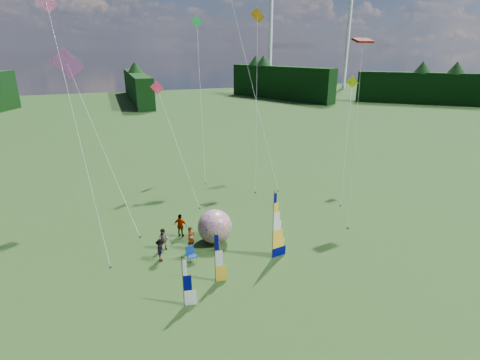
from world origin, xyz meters
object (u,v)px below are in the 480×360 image
object	(u,v)px
spectator_b	(164,239)
spectator_d	(181,226)
side_banner_left	(215,259)
spectator_a	(191,239)
side_banner_far	(183,284)
feather_banner_main	(273,227)
bol_inflatable	(215,226)
spectator_c	(161,250)
camp_chair	(192,255)
kite_whale	(249,67)

from	to	relation	value
spectator_b	spectator_d	distance (m)	2.17
side_banner_left	spectator_a	xyz separation A→B (m)	(-0.53, 4.36, -0.75)
side_banner_far	spectator_b	world-z (taller)	side_banner_far
side_banner_far	spectator_d	size ratio (longest dim) A/B	1.59
side_banner_far	spectator_a	distance (m)	6.29
spectator_a	spectator_b	distance (m)	1.97
feather_banner_main	bol_inflatable	bearing A→B (deg)	119.32
side_banner_far	spectator_d	distance (m)	8.33
spectator_a	spectator_c	size ratio (longest dim) A/B	1.08
spectator_a	spectator_d	distance (m)	2.20
spectator_b	camp_chair	distance (m)	2.77
bol_inflatable	side_banner_far	bearing A→B (deg)	-119.66
spectator_d	bol_inflatable	bearing A→B (deg)	176.61
feather_banner_main	spectator_b	size ratio (longest dim) A/B	2.94
side_banner_left	camp_chair	bearing A→B (deg)	118.14
feather_banner_main	kite_whale	world-z (taller)	kite_whale
bol_inflatable	spectator_a	size ratio (longest dim) A/B	1.44
feather_banner_main	spectator_c	xyz separation A→B (m)	(-7.28, 2.26, -1.60)
bol_inflatable	spectator_a	bearing A→B (deg)	-165.31
spectator_a	spectator_d	size ratio (longest dim) A/B	0.94
spectator_b	kite_whale	distance (m)	21.32
bol_inflatable	camp_chair	xyz separation A→B (m)	(-2.27, -2.16, -0.71)
spectator_a	spectator_b	bearing A→B (deg)	128.87
side_banner_left	side_banner_far	size ratio (longest dim) A/B	1.10
spectator_c	bol_inflatable	bearing A→B (deg)	-56.65
bol_inflatable	camp_chair	world-z (taller)	bol_inflatable
spectator_b	camp_chair	xyz separation A→B (m)	(1.51, -2.31, -0.26)
spectator_a	camp_chair	bearing A→B (deg)	-133.55
feather_banner_main	spectator_b	distance (m)	7.96
bol_inflatable	camp_chair	size ratio (longest dim) A/B	2.28
side_banner_left	bol_inflatable	distance (m)	5.07
side_banner_left	spectator_a	distance (m)	4.46
spectator_b	spectator_c	bearing A→B (deg)	-75.61
side_banner_far	camp_chair	xyz separation A→B (m)	(1.43, 4.34, -0.93)
side_banner_far	side_banner_left	bearing A→B (deg)	44.68
kite_whale	spectator_d	bearing A→B (deg)	-138.10
side_banner_left	kite_whale	xyz separation A→B (m)	(9.49, 18.90, 10.16)
spectator_a	bol_inflatable	bearing A→B (deg)	-17.05
spectator_b	spectator_c	xyz separation A→B (m)	(-0.43, -1.47, -0.00)
feather_banner_main	spectator_c	bearing A→B (deg)	151.50
bol_inflatable	spectator_d	bearing A→B (deg)	143.29
side_banner_left	side_banner_far	xyz separation A→B (m)	(-2.31, -1.64, -0.15)
side_banner_left	camp_chair	xyz separation A→B (m)	(-0.88, 2.70, -1.07)
side_banner_far	spectator_c	world-z (taller)	side_banner_far
camp_chair	spectator_a	bearing A→B (deg)	64.78
side_banner_left	spectator_b	xyz separation A→B (m)	(-2.39, 5.02, -0.81)
side_banner_far	spectator_b	distance (m)	6.69
spectator_b	spectator_d	bearing A→B (deg)	75.48
bol_inflatable	spectator_c	size ratio (longest dim) A/B	1.55
spectator_a	spectator_c	world-z (taller)	spectator_a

